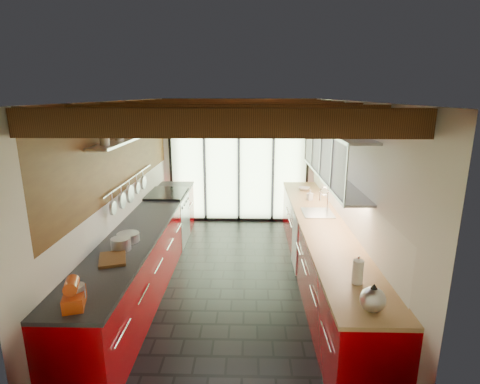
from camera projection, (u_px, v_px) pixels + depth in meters
The scene contains 18 objects.
ground at pixel (234, 279), 5.60m from camera, with size 5.50×5.50×0.00m, color black.
room_shell at pixel (233, 171), 5.18m from camera, with size 5.50×5.50×5.50m.
ceiling_beams at pixel (234, 110), 5.34m from camera, with size 3.14×5.06×4.90m.
glass_door at pixel (239, 145), 7.79m from camera, with size 2.95×0.10×2.90m.
left_counter at pixel (147, 250), 5.52m from camera, with size 0.68×5.00×0.92m.
range_stove at pixel (168, 218), 6.92m from camera, with size 0.66×0.90×0.97m.
right_counter at pixel (321, 252), 5.46m from camera, with size 0.68×5.00×0.92m.
sink_assembly at pixel (318, 211), 5.71m from camera, with size 0.45×0.52×0.43m.
upper_cabinets_right at pixel (333, 154), 5.39m from camera, with size 0.34×3.00×3.00m.
left_wall_fixtures at pixel (131, 155), 5.35m from camera, with size 0.28×2.60×0.96m.
stand_mixer at pixel (74, 294), 3.21m from camera, with size 0.25×0.33×0.26m.
pot_large at pixel (121, 244), 4.37m from camera, with size 0.23×0.23×0.14m, color silver.
pot_small at pixel (128, 237), 4.63m from camera, with size 0.27×0.27×0.10m, color silver.
cutting_board at pixel (113, 259), 4.10m from camera, with size 0.28×0.39×0.03m, color brown.
kettle at pixel (373, 298), 3.13m from camera, with size 0.27×0.30×0.26m.
paper_towel at pixel (358, 272), 3.58m from camera, with size 0.14×0.14×0.28m.
soap_bottle at pixel (310, 195), 6.42m from camera, with size 0.08×0.08×0.18m, color silver.
bowl at pixel (304, 189), 7.11m from camera, with size 0.21×0.21×0.05m, color silver.
Camera 1 is at (0.23, -5.08, 2.69)m, focal length 28.00 mm.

